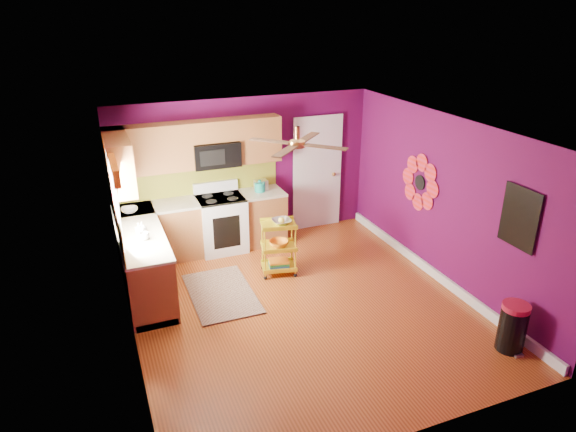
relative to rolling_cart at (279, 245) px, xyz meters
name	(u,v)px	position (x,y,z in m)	size (l,w,h in m)	color
ground	(302,306)	(-0.05, -1.01, -0.49)	(5.00, 5.00, 0.00)	brown
room_envelope	(305,197)	(-0.02, -1.01, 1.15)	(4.54, 5.04, 2.52)	#510941
lower_cabinets	(178,242)	(-1.39, 0.81, -0.05)	(2.81, 2.31, 0.94)	brown
electric_range	(221,223)	(-0.60, 1.17, 0.00)	(0.76, 0.66, 1.13)	white
upper_cabinetry	(174,151)	(-1.29, 1.17, 1.31)	(2.80, 2.30, 1.26)	brown
left_window	(114,185)	(-2.27, 0.04, 1.25)	(0.08, 1.35, 1.08)	white
panel_door	(317,174)	(1.30, 1.46, 0.54)	(0.95, 0.11, 2.15)	white
right_wall_art	(461,197)	(2.18, -1.35, 0.96)	(0.04, 2.74, 1.04)	black
ceiling_fan	(297,143)	(-0.05, -0.81, 1.80)	(1.01, 1.01, 0.26)	#BF8C3F
shag_rug	(221,293)	(-1.01, -0.27, -0.47)	(0.88, 1.44, 0.02)	black
rolling_cart	(279,245)	(0.00, 0.00, 0.00)	(0.59, 0.48, 0.95)	yellow
trash_can	(512,327)	(1.94, -2.82, -0.17)	(0.37, 0.39, 0.63)	black
teal_kettle	(260,187)	(0.11, 1.20, 0.54)	(0.18, 0.18, 0.21)	#13917F
toaster	(261,185)	(0.15, 1.26, 0.54)	(0.22, 0.15, 0.18)	beige
soap_bottle_a	(139,230)	(-2.02, 0.10, 0.55)	(0.09, 0.09, 0.20)	#EA3F72
soap_bottle_b	(142,227)	(-1.96, 0.26, 0.53)	(0.12, 0.12, 0.15)	white
counter_dish	(129,210)	(-2.06, 1.07, 0.49)	(0.26, 0.26, 0.06)	white
counter_cup	(144,236)	(-1.97, -0.03, 0.51)	(0.14, 0.14, 0.11)	white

